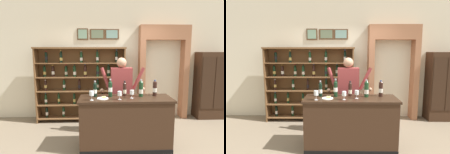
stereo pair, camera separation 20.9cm
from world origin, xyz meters
The scene contains 16 objects.
ground_plane centered at (0.00, 0.00, -0.01)m, with size 14.00×14.00×0.02m, color #7A6B56.
back_wall centered at (0.00, 1.79, 1.75)m, with size 12.00×0.19×3.51m.
wine_shelf centered at (-0.85, 1.42, 1.03)m, with size 2.27×0.34×1.90m.
archway_doorway centered at (1.32, 1.66, 1.43)m, with size 1.30×0.45×2.47m.
side_cabinet centered at (2.59, 1.50, 0.89)m, with size 0.74×0.44×1.78m.
tasting_counter centered at (0.13, 0.00, 0.48)m, with size 1.70×0.60×0.96m.
shopkeeper centered at (0.11, 0.61, 1.04)m, with size 0.97×0.22×1.67m.
tasting_bottle_chianti centered at (-0.43, 0.10, 1.10)m, with size 0.07×0.07×0.30m.
tasting_bottle_rosso centered at (-0.15, 0.10, 1.12)m, with size 0.08×0.08×0.34m.
tasting_bottle_riserva centered at (0.13, 0.13, 1.10)m, with size 0.07×0.07×0.29m.
tasting_bottle_brunello centered at (0.43, 0.08, 1.11)m, with size 0.08×0.08×0.32m.
tasting_bottle_bianco centered at (0.70, 0.12, 1.11)m, with size 0.08×0.08×0.31m.
wine_glass_center centered at (0.24, -0.05, 1.06)m, with size 0.07×0.07×0.15m.
wine_glass_right centered at (0.01, -0.13, 1.07)m, with size 0.07×0.07×0.15m.
wine_glass_spare centered at (-0.48, -0.16, 1.07)m, with size 0.08×0.08×0.17m.
cheese_plate centered at (-0.28, -0.06, 0.97)m, with size 0.21×0.21×0.04m.
Camera 1 is at (-0.26, -3.29, 1.80)m, focal length 29.70 mm.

